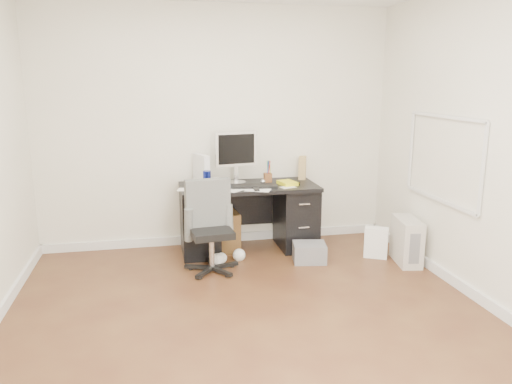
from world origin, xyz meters
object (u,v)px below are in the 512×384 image
(desk, at_px, (249,216))
(keyboard, at_px, (255,186))
(office_chair, at_px, (211,228))
(pc_tower, at_px, (407,241))
(wicker_basket, at_px, (217,231))
(lcd_monitor, at_px, (236,157))

(desk, height_order, keyboard, keyboard)
(office_chair, height_order, pc_tower, office_chair)
(desk, distance_m, wicker_basket, 0.40)
(keyboard, bearing_deg, office_chair, -132.69)
(desk, distance_m, pc_tower, 1.72)
(desk, relative_size, pc_tower, 3.15)
(pc_tower, bearing_deg, desk, 164.15)
(desk, relative_size, office_chair, 1.64)
(desk, height_order, office_chair, office_chair)
(desk, relative_size, lcd_monitor, 2.53)
(lcd_monitor, relative_size, office_chair, 0.65)
(desk, xyz_separation_m, lcd_monitor, (-0.12, 0.10, 0.65))
(desk, distance_m, lcd_monitor, 0.67)
(keyboard, relative_size, pc_tower, 1.02)
(keyboard, xyz_separation_m, office_chair, (-0.52, -0.43, -0.31))
(keyboard, bearing_deg, lcd_monitor, 132.88)
(office_chair, relative_size, pc_tower, 1.92)
(keyboard, relative_size, wicker_basket, 1.10)
(wicker_basket, bearing_deg, pc_tower, -23.27)
(lcd_monitor, relative_size, wicker_basket, 1.34)
(lcd_monitor, height_order, keyboard, lcd_monitor)
(lcd_monitor, distance_m, pc_tower, 2.03)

